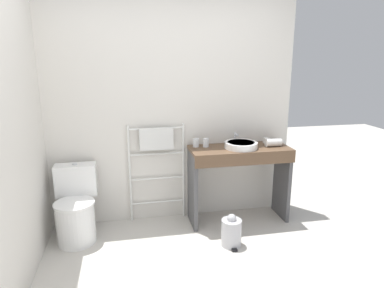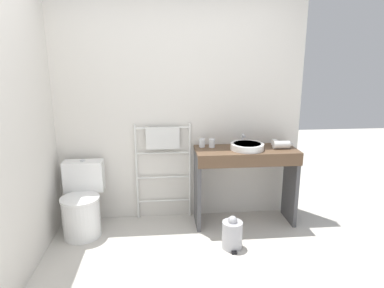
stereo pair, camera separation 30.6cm
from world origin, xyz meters
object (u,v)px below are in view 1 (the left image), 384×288
object	(u,v)px
sink_basin	(241,145)
trash_bin	(231,232)
cup_near_edge	(206,143)
hair_dryer	(274,142)
towel_radiator	(157,152)
cup_near_wall	(196,143)
toilet	(76,210)

from	to	relation	value
sink_basin	trash_bin	bearing A→B (deg)	-116.31
cup_near_edge	hair_dryer	distance (m)	0.75
towel_radiator	cup_near_wall	xyz separation A→B (m)	(0.42, -0.07, 0.10)
sink_basin	cup_near_edge	xyz separation A→B (m)	(-0.36, 0.13, 0.01)
cup_near_wall	sink_basin	bearing A→B (deg)	-17.53
sink_basin	hair_dryer	distance (m)	0.38
toilet	hair_dryer	distance (m)	2.20
sink_basin	hair_dryer	bearing A→B (deg)	2.32
sink_basin	cup_near_edge	world-z (taller)	cup_near_edge
sink_basin	hair_dryer	xyz separation A→B (m)	(0.38, 0.02, 0.01)
hair_dryer	trash_bin	xyz separation A→B (m)	(-0.63, -0.50, -0.75)
sink_basin	cup_near_wall	distance (m)	0.49
towel_radiator	hair_dryer	world-z (taller)	towel_radiator
hair_dryer	trash_bin	distance (m)	1.10
towel_radiator	cup_near_edge	bearing A→B (deg)	-10.00
cup_near_wall	cup_near_edge	xyz separation A→B (m)	(0.11, -0.02, -0.00)
toilet	cup_near_edge	size ratio (longest dim) A/B	8.13
toilet	cup_near_wall	world-z (taller)	cup_near_wall
towel_radiator	trash_bin	bearing A→B (deg)	-47.74
cup_near_wall	cup_near_edge	world-z (taller)	same
toilet	cup_near_wall	distance (m)	1.41
towel_radiator	trash_bin	world-z (taller)	towel_radiator
towel_radiator	cup_near_wall	size ratio (longest dim) A/B	11.95
toilet	sink_basin	xyz separation A→B (m)	(1.74, 0.05, 0.57)
toilet	towel_radiator	distance (m)	1.01
toilet	cup_near_wall	xyz separation A→B (m)	(1.27, 0.20, 0.58)
towel_radiator	sink_basin	world-z (taller)	towel_radiator
trash_bin	towel_radiator	bearing A→B (deg)	132.26
towel_radiator	hair_dryer	distance (m)	1.29
hair_dryer	towel_radiator	bearing A→B (deg)	170.89
hair_dryer	trash_bin	world-z (taller)	hair_dryer
sink_basin	hair_dryer	size ratio (longest dim) A/B	1.55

